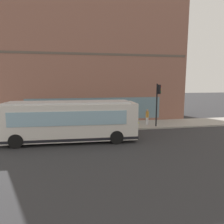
# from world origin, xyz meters

# --- Properties ---
(ground) EXTENTS (120.00, 120.00, 0.00)m
(ground) POSITION_xyz_m (0.00, 0.00, 0.00)
(ground) COLOR #2D2D30
(sidewalk_curb) EXTENTS (3.86, 40.00, 0.15)m
(sidewalk_curb) POSITION_xyz_m (4.53, 0.00, 0.07)
(sidewalk_curb) COLOR #9E9991
(sidewalk_curb) RESTS_ON ground
(building_corner) EXTENTS (7.11, 21.00, 13.46)m
(building_corner) POSITION_xyz_m (9.99, 0.00, 6.72)
(building_corner) COLOR #8C5B4C
(building_corner) RESTS_ON ground
(city_bus_nearside) EXTENTS (2.94, 10.13, 3.07)m
(city_bus_nearside) POSITION_xyz_m (-0.01, 2.65, 1.55)
(city_bus_nearside) COLOR silver
(city_bus_nearside) RESTS_ON ground
(traffic_light_near_corner) EXTENTS (0.32, 0.49, 4.20)m
(traffic_light_near_corner) POSITION_xyz_m (3.22, -5.78, 3.07)
(traffic_light_near_corner) COLOR black
(traffic_light_near_corner) RESTS_ON sidewalk_curb
(fire_hydrant) EXTENTS (0.35, 0.35, 0.74)m
(fire_hydrant) POSITION_xyz_m (3.52, -3.78, 0.51)
(fire_hydrant) COLOR gold
(fire_hydrant) RESTS_ON sidewalk_curb
(pedestrian_walking_along_curb) EXTENTS (0.32, 0.32, 1.60)m
(pedestrian_walking_along_curb) POSITION_xyz_m (4.01, -5.02, 1.06)
(pedestrian_walking_along_curb) COLOR silver
(pedestrian_walking_along_curb) RESTS_ON sidewalk_curb
(pedestrian_near_hydrant) EXTENTS (0.32, 0.32, 1.70)m
(pedestrian_near_hydrant) POSITION_xyz_m (4.51, -1.98, 1.13)
(pedestrian_near_hydrant) COLOR #B23338
(pedestrian_near_hydrant) RESTS_ON sidewalk_curb
(newspaper_vending_box) EXTENTS (0.44, 0.43, 0.90)m
(newspaper_vending_box) POSITION_xyz_m (5.84, 0.18, 0.60)
(newspaper_vending_box) COLOR #197233
(newspaper_vending_box) RESTS_ON sidewalk_curb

